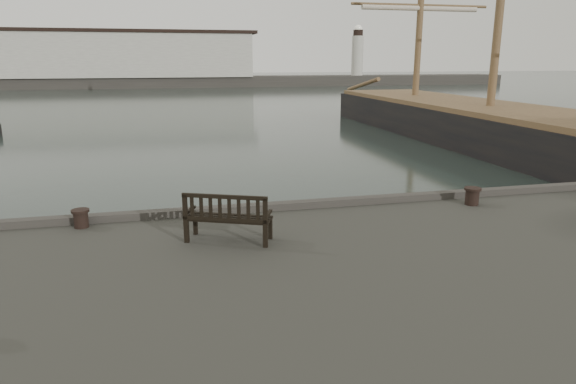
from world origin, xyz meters
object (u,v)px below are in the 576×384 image
Objects in this scene: bollard_left at (81,218)px; bollard_right at (472,196)px; tall_ship_main at (488,133)px; bench at (228,226)px.

bollard_right is at bearing -2.46° from bollard_left.
tall_ship_main reaches higher than bollard_right.
bollard_left is (-3.17, 1.71, -0.12)m from bench.
tall_ship_main is (18.97, 18.56, -1.19)m from bench.
tall_ship_main is (22.14, 16.85, -1.07)m from bollard_left.
bench is 4.11× the size of bollard_right.
bollard_right is (6.62, 1.29, -0.10)m from bench.
tall_ship_main is at bearing 54.43° from bollard_right.
bench is 3.61m from bollard_left.
bench reaches higher than bollard_right.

